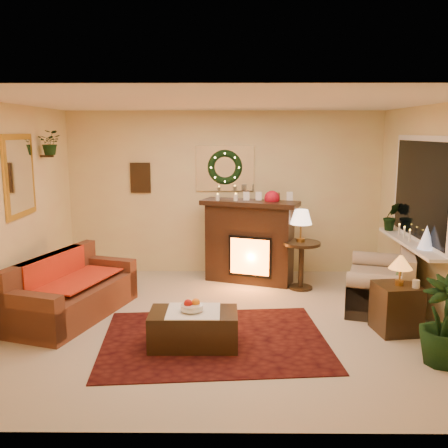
{
  "coord_description": "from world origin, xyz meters",
  "views": [
    {
      "loc": [
        0.05,
        -5.72,
        2.28
      ],
      "look_at": [
        0.0,
        0.35,
        1.15
      ],
      "focal_mm": 40.0,
      "sensor_mm": 36.0,
      "label": 1
    }
  ],
  "objects_px": {
    "sofa": "(73,283)",
    "end_table_square": "(396,309)",
    "fireplace": "(249,246)",
    "coffee_table": "(194,328)",
    "loveseat": "(380,275)",
    "side_table_round": "(301,267)"
  },
  "relations": [
    {
      "from": "sofa",
      "to": "end_table_square",
      "type": "bearing_deg",
      "value": 11.21
    },
    {
      "from": "fireplace",
      "to": "coffee_table",
      "type": "relative_size",
      "value": 1.38
    },
    {
      "from": "coffee_table",
      "to": "sofa",
      "type": "bearing_deg",
      "value": 150.14
    },
    {
      "from": "fireplace",
      "to": "end_table_square",
      "type": "relative_size",
      "value": 2.29
    },
    {
      "from": "loveseat",
      "to": "end_table_square",
      "type": "height_order",
      "value": "loveseat"
    },
    {
      "from": "side_table_round",
      "to": "end_table_square",
      "type": "relative_size",
      "value": 1.24
    },
    {
      "from": "fireplace",
      "to": "loveseat",
      "type": "bearing_deg",
      "value": -12.96
    },
    {
      "from": "sofa",
      "to": "loveseat",
      "type": "height_order",
      "value": "sofa"
    },
    {
      "from": "fireplace",
      "to": "coffee_table",
      "type": "height_order",
      "value": "fireplace"
    },
    {
      "from": "fireplace",
      "to": "end_table_square",
      "type": "xyz_separation_m",
      "value": [
        1.61,
        -1.96,
        -0.28
      ]
    },
    {
      "from": "sofa",
      "to": "end_table_square",
      "type": "distance_m",
      "value": 3.88
    },
    {
      "from": "loveseat",
      "to": "coffee_table",
      "type": "distance_m",
      "value": 2.72
    },
    {
      "from": "end_table_square",
      "to": "fireplace",
      "type": "bearing_deg",
      "value": 129.3
    },
    {
      "from": "fireplace",
      "to": "side_table_round",
      "type": "relative_size",
      "value": 1.84
    },
    {
      "from": "fireplace",
      "to": "coffee_table",
      "type": "distance_m",
      "value": 2.5
    },
    {
      "from": "end_table_square",
      "to": "side_table_round",
      "type": "bearing_deg",
      "value": 118.26
    },
    {
      "from": "sofa",
      "to": "end_table_square",
      "type": "xyz_separation_m",
      "value": [
        3.85,
        -0.46,
        -0.16
      ]
    },
    {
      "from": "side_table_round",
      "to": "end_table_square",
      "type": "bearing_deg",
      "value": -61.74
    },
    {
      "from": "sofa",
      "to": "end_table_square",
      "type": "height_order",
      "value": "sofa"
    },
    {
      "from": "sofa",
      "to": "side_table_round",
      "type": "xyz_separation_m",
      "value": [
        2.98,
        1.15,
        -0.1
      ]
    },
    {
      "from": "sofa",
      "to": "side_table_round",
      "type": "relative_size",
      "value": 2.55
    },
    {
      "from": "side_table_round",
      "to": "coffee_table",
      "type": "height_order",
      "value": "side_table_round"
    }
  ]
}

